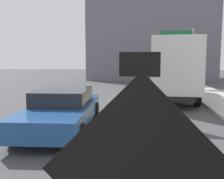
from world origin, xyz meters
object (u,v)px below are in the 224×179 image
Objects in this scene: pickup_car at (62,109)px; traffic_cone_mid_lane at (135,131)px; box_truck at (172,68)px; arrow_board_trailer at (139,109)px; highway_guide_sign at (183,47)px.

traffic_cone_mid_lane is at bearing -23.74° from pickup_car.
box_truck is at bearing 57.05° from pickup_car.
arrow_board_trailer is 3.98× the size of traffic_cone_mid_lane.
highway_guide_sign reaches higher than arrow_board_trailer.
pickup_car is 7.66× the size of traffic_cone_mid_lane.
traffic_cone_mid_lane is (-0.10, -2.63, -0.15)m from arrow_board_trailer.
box_truck is at bearing 76.26° from traffic_cone_mid_lane.
arrow_board_trailer is 0.54× the size of highway_guide_sign.
highway_guide_sign is 7.38× the size of traffic_cone_mid_lane.
highway_guide_sign is at bearing 76.17° from traffic_cone_mid_lane.
box_truck reaches higher than arrow_board_trailer.
arrow_board_trailer is 2.63m from traffic_cone_mid_lane.
pickup_car is 15.22m from highway_guide_sign.
box_truck reaches higher than traffic_cone_mid_lane.
traffic_cone_mid_lane is (2.53, -1.11, -0.37)m from pickup_car.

